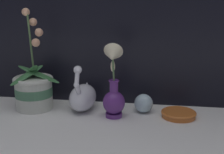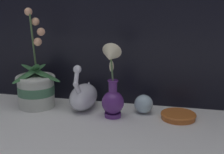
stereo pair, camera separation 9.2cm
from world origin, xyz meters
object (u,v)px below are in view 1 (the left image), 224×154
(glass_sphere, at_px, (144,103))
(blue_vase, at_px, (114,91))
(swan_figurine, at_px, (83,96))
(amber_dish, at_px, (179,114))
(orchid_potted_plant, at_px, (34,88))

(glass_sphere, bearing_deg, blue_vase, -144.96)
(swan_figurine, relative_size, amber_dish, 1.53)
(swan_figurine, distance_m, amber_dish, 0.41)
(swan_figurine, distance_m, blue_vase, 0.17)
(swan_figurine, height_order, glass_sphere, swan_figurine)
(orchid_potted_plant, height_order, amber_dish, orchid_potted_plant)
(orchid_potted_plant, bearing_deg, glass_sphere, 3.17)
(glass_sphere, relative_size, amber_dish, 0.56)
(blue_vase, relative_size, amber_dish, 2.17)
(amber_dish, bearing_deg, orchid_potted_plant, 179.16)
(orchid_potted_plant, height_order, glass_sphere, orchid_potted_plant)
(blue_vase, distance_m, glass_sphere, 0.16)
(orchid_potted_plant, distance_m, swan_figurine, 0.22)
(swan_figurine, distance_m, glass_sphere, 0.26)
(orchid_potted_plant, relative_size, glass_sphere, 5.48)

